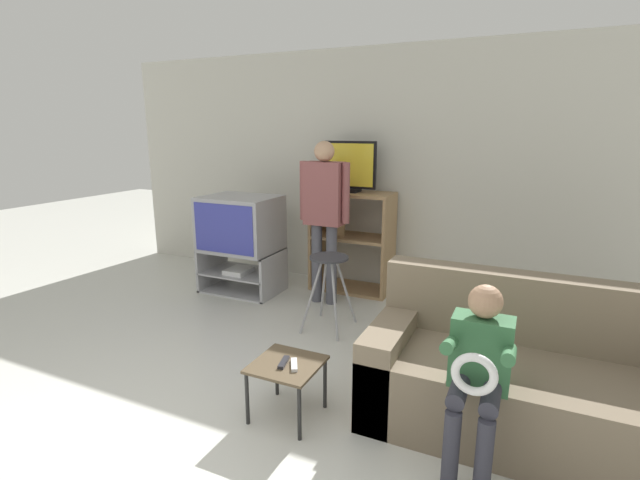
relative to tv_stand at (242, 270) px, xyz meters
The scene contains 12 objects.
wall_back 1.79m from the tv_stand, 35.84° to the left, with size 6.40×0.06×2.60m.
tv_stand is the anchor object (origin of this frame).
television_main 0.53m from the tv_stand, 40.68° to the right, with size 0.79×0.62×0.59m.
media_shelf 1.26m from the tv_stand, 26.94° to the left, with size 0.87×0.45×1.09m.
television_flat 1.63m from the tv_stand, 27.92° to the left, with size 0.57×0.20×0.54m.
folding_stool 1.40m from the tv_stand, 21.61° to the right, with size 0.38×0.45×0.68m.
snack_table 2.40m from the tv_stand, 49.16° to the right, with size 0.40×0.40×0.36m.
remote_control_black 2.41m from the tv_stand, 49.63° to the right, with size 0.04×0.14×0.02m, color #232328.
remote_control_white 2.46m from the tv_stand, 48.34° to the right, with size 0.04×0.14×0.02m, color silver.
couch 3.22m from the tv_stand, 24.79° to the right, with size 1.85×0.83×0.89m.
person_standing_adult 1.24m from the tv_stand, ahead, with size 0.53×0.20×1.64m.
person_seated_child 3.27m from the tv_stand, 34.45° to the right, with size 0.33×0.43×1.00m.
Camera 1 is at (1.67, -1.20, 1.76)m, focal length 26.00 mm.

